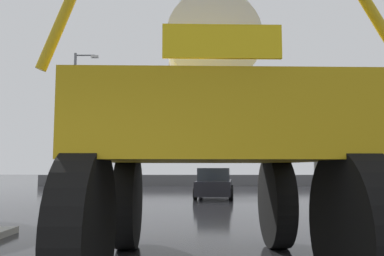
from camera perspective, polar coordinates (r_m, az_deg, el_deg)
name	(u,v)px	position (r m, az deg, el deg)	size (l,w,h in m)	color
ground_plane	(175,200)	(19.16, -2.50, -10.42)	(120.00, 120.00, 0.00)	black
oversize_sprayer	(209,137)	(6.04, 2.43, -1.29)	(4.15, 5.38, 4.80)	black
sedan_ahead	(214,184)	(20.21, 3.30, -8.15)	(2.23, 4.26, 1.52)	black
traffic_signal_near_right	(313,114)	(10.25, 17.23, 2.03)	(0.24, 0.54, 3.99)	slate
streetlight_far_left	(75,114)	(27.80, -16.72, 1.93)	(1.69, 0.24, 9.44)	slate
roadside_barrier	(183,180)	(33.05, -1.29, -7.66)	(24.45, 0.24, 0.90)	#59595B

